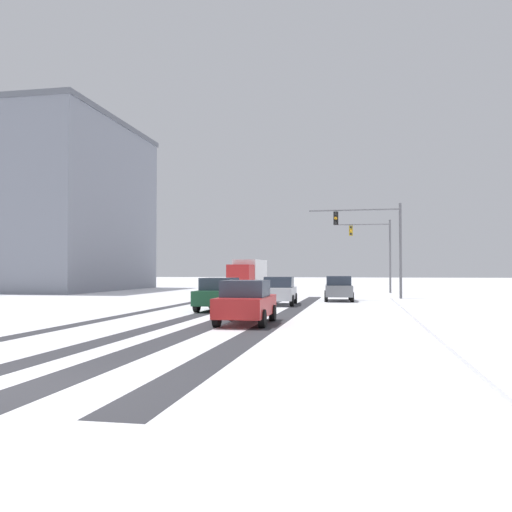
% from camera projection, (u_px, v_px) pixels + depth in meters
% --- Properties ---
extents(ground_plane, '(300.00, 300.00, 0.00)m').
position_uv_depth(ground_plane, '(14.00, 389.00, 9.02)').
color(ground_plane, white).
extents(wheel_track_left_lane, '(0.99, 34.15, 0.01)m').
position_uv_depth(wheel_track_left_lane, '(238.00, 315.00, 24.21)').
color(wheel_track_left_lane, '#38383D').
rests_on(wheel_track_left_lane, ground).
extents(wheel_track_right_lane, '(0.82, 34.15, 0.01)m').
position_uv_depth(wheel_track_right_lane, '(201.00, 314.00, 24.52)').
color(wheel_track_right_lane, '#38383D').
rests_on(wheel_track_right_lane, ground).
extents(wheel_track_center, '(0.72, 34.15, 0.01)m').
position_uv_depth(wheel_track_center, '(137.00, 313.00, 25.10)').
color(wheel_track_center, '#38383D').
rests_on(wheel_track_center, ground).
extents(wheel_track_oncoming, '(0.95, 34.15, 0.01)m').
position_uv_depth(wheel_track_oncoming, '(285.00, 315.00, 23.81)').
color(wheel_track_oncoming, '#38383D').
rests_on(wheel_track_oncoming, ground).
extents(sidewalk_kerb_right, '(4.00, 34.15, 0.12)m').
position_uv_depth(sidewalk_kerb_right, '(468.00, 320.00, 20.92)').
color(sidewalk_kerb_right, white).
rests_on(sidewalk_kerb_right, ground).
extents(traffic_signal_far_right, '(4.97, 0.50, 6.50)m').
position_uv_depth(traffic_signal_far_right, '(375.00, 244.00, 48.06)').
color(traffic_signal_far_right, slate).
rests_on(traffic_signal_far_right, ground).
extents(traffic_signal_near_right, '(6.18, 0.38, 6.50)m').
position_uv_depth(traffic_signal_near_right, '(374.00, 234.00, 36.42)').
color(traffic_signal_near_right, slate).
rests_on(traffic_signal_near_right, ground).
extents(car_grey_lead, '(2.02, 4.19, 1.62)m').
position_uv_depth(car_grey_lead, '(339.00, 288.00, 35.33)').
color(car_grey_lead, slate).
rests_on(car_grey_lead, ground).
extents(car_white_second, '(1.97, 4.17, 1.62)m').
position_uv_depth(car_white_second, '(279.00, 291.00, 31.10)').
color(car_white_second, silver).
rests_on(car_white_second, ground).
extents(car_dark_green_third, '(1.88, 4.13, 1.62)m').
position_uv_depth(car_dark_green_third, '(220.00, 294.00, 26.78)').
color(car_dark_green_third, '#194C2D').
rests_on(car_dark_green_third, ground).
extents(car_red_fourth, '(1.89, 4.13, 1.62)m').
position_uv_depth(car_red_fourth, '(246.00, 302.00, 19.98)').
color(car_red_fourth, red).
rests_on(car_red_fourth, ground).
extents(box_truck_delivery, '(2.54, 7.49, 3.02)m').
position_uv_depth(box_truck_delivery, '(248.00, 274.00, 51.55)').
color(box_truck_delivery, red).
rests_on(box_truck_delivery, ground).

